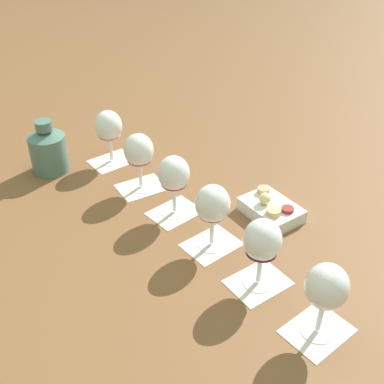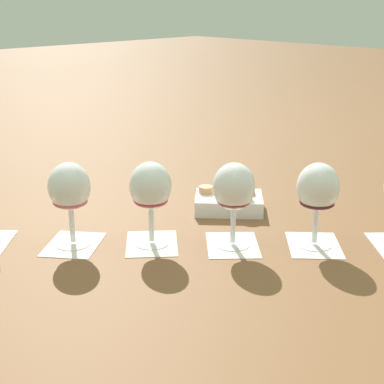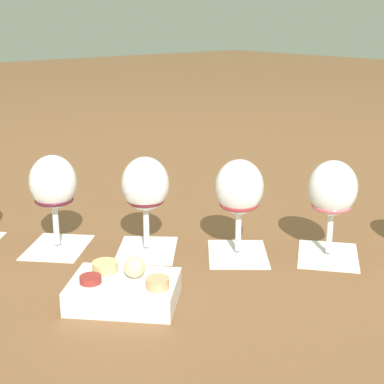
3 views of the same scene
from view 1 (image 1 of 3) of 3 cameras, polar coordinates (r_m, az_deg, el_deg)
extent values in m
plane|color=brown|center=(1.13, 0.20, -4.42)|extent=(8.00, 8.00, 0.00)
cube|color=silver|center=(1.41, -9.44, 3.65)|extent=(0.15, 0.15, 0.00)
cube|color=silver|center=(1.28, -6.03, 0.58)|extent=(0.15, 0.15, 0.00)
cube|color=silver|center=(1.19, -2.07, -2.41)|extent=(0.15, 0.15, 0.00)
cube|color=silver|center=(1.09, 2.31, -6.23)|extent=(0.15, 0.15, 0.00)
cube|color=silver|center=(1.01, 7.82, -10.55)|extent=(0.15, 0.15, 0.00)
cube|color=silver|center=(0.95, 14.62, -15.61)|extent=(0.15, 0.15, 0.00)
cylinder|color=white|center=(1.41, -9.46, 3.78)|extent=(0.06, 0.06, 0.01)
cylinder|color=white|center=(1.39, -9.60, 5.10)|extent=(0.01, 0.01, 0.07)
ellipsoid|color=white|center=(1.36, -9.89, 7.74)|extent=(0.08, 0.08, 0.09)
ellipsoid|color=pink|center=(1.37, -9.76, 6.62)|extent=(0.06, 0.06, 0.02)
cylinder|color=white|center=(1.28, -6.04, 0.72)|extent=(0.06, 0.06, 0.01)
cylinder|color=white|center=(1.26, -6.14, 2.12)|extent=(0.01, 0.01, 0.07)
ellipsoid|color=white|center=(1.23, -6.34, 4.97)|extent=(0.08, 0.08, 0.09)
ellipsoid|color=#D35963|center=(1.24, -6.26, 3.79)|extent=(0.06, 0.06, 0.02)
cylinder|color=white|center=(1.18, -2.07, -2.27)|extent=(0.06, 0.06, 0.01)
cylinder|color=white|center=(1.16, -2.11, -0.80)|extent=(0.01, 0.01, 0.07)
ellipsoid|color=white|center=(1.12, -2.19, 2.22)|extent=(0.08, 0.08, 0.09)
ellipsoid|color=#A7323C|center=(1.14, -2.16, 1.04)|extent=(0.06, 0.06, 0.02)
cylinder|color=white|center=(1.09, 2.32, -6.08)|extent=(0.06, 0.06, 0.01)
cylinder|color=white|center=(1.06, 2.36, -4.55)|extent=(0.01, 0.01, 0.07)
ellipsoid|color=white|center=(1.02, 2.46, -1.40)|extent=(0.08, 0.08, 0.09)
ellipsoid|color=maroon|center=(1.04, 2.42, -2.50)|extent=(0.06, 0.06, 0.03)
cylinder|color=white|center=(1.01, 7.83, -10.40)|extent=(0.06, 0.06, 0.01)
cylinder|color=white|center=(0.98, 8.00, -8.86)|extent=(0.01, 0.01, 0.07)
ellipsoid|color=white|center=(0.94, 8.35, -5.63)|extent=(0.08, 0.08, 0.09)
ellipsoid|color=#511828|center=(0.96, 8.20, -7.03)|extent=(0.06, 0.06, 0.02)
cylinder|color=white|center=(0.94, 14.65, -15.47)|extent=(0.06, 0.06, 0.01)
cylinder|color=white|center=(0.92, 14.99, -13.95)|extent=(0.01, 0.01, 0.07)
ellipsoid|color=white|center=(0.87, 15.69, -10.75)|extent=(0.08, 0.08, 0.09)
ellipsoid|color=black|center=(0.88, 15.47, -11.79)|extent=(0.06, 0.06, 0.03)
cylinder|color=#4C7066|center=(1.39, -16.60, 4.41)|extent=(0.10, 0.10, 0.10)
cone|color=#4C7066|center=(1.36, -17.02, 6.68)|extent=(0.10, 0.10, 0.02)
cylinder|color=#4C7066|center=(1.35, -17.18, 7.53)|extent=(0.05, 0.05, 0.03)
cube|color=silver|center=(1.18, 9.33, -2.12)|extent=(0.17, 0.17, 0.03)
sphere|color=beige|center=(1.16, 8.63, -0.77)|extent=(0.03, 0.03, 0.03)
cylinder|color=#DBB775|center=(1.14, 9.64, -2.32)|extent=(0.04, 0.04, 0.01)
cylinder|color=tan|center=(1.21, 8.47, 0.21)|extent=(0.03, 0.03, 0.01)
cylinder|color=maroon|center=(1.15, 11.26, -2.05)|extent=(0.03, 0.03, 0.01)
camera|label=2|loc=(0.88, -64.20, -4.19)|focal=55.00mm
camera|label=3|loc=(1.66, 25.05, 19.61)|focal=55.00mm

